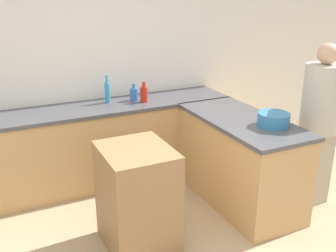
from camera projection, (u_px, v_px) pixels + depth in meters
wall_back at (92, 61)px, 4.46m from camera, size 8.00×0.06×2.70m
counter_back at (105, 144)px, 4.48m from camera, size 2.94×0.63×0.92m
counter_peninsula at (239, 160)px, 4.07m from camera, size 0.69×1.49×0.92m
island_table at (137, 198)px, 3.35m from camera, size 0.56×0.66×0.91m
mixing_bowl at (274, 119)px, 3.68m from camera, size 0.30×0.30×0.13m
hot_sauce_bottle at (144, 94)px, 4.43m from camera, size 0.09×0.09×0.23m
water_bottle_blue at (134, 94)px, 4.49m from camera, size 0.09×0.09×0.20m
dish_soap_bottle at (107, 92)px, 4.39m from camera, size 0.06×0.06×0.31m
person_at_peninsula at (319, 122)px, 3.88m from camera, size 0.37×0.37×1.67m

